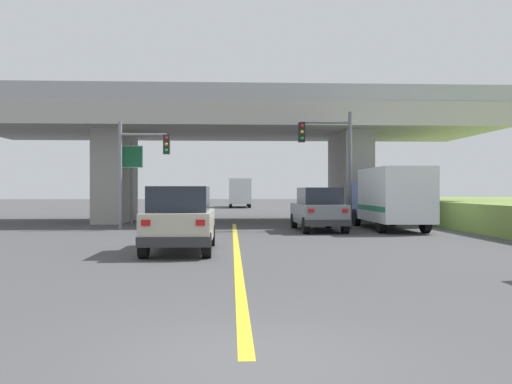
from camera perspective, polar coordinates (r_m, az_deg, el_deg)
The scene contains 10 objects.
ground at distance 33.13m, azimuth -2.33°, elevation -3.09°, with size 160.00×160.00×0.00m, color #424244.
overpass_bridge at distance 33.25m, azimuth -2.33°, elevation 6.09°, with size 30.18×9.57×7.52m.
lane_divider_stripe at distance 18.31m, azimuth -2.08°, elevation -5.77°, with size 0.20×24.33×0.01m, color yellow.
suv_lead at distance 16.94m, azimuth -7.94°, elevation -2.83°, with size 2.01×4.48×2.02m.
suv_crossing at distance 25.48m, azimuth 6.55°, elevation -1.80°, with size 2.13×4.73×2.02m.
box_truck at distance 26.88m, azimuth 13.88°, elevation -0.53°, with size 2.33×7.03×2.93m.
traffic_signal_nearside at distance 26.68m, azimuth 8.09°, elevation 3.97°, with size 2.62×0.36×5.71m.
traffic_signal_farside at distance 27.33m, azimuth -12.34°, elevation 3.18°, with size 2.51×0.36×5.26m.
highway_sign at distance 31.20m, azimuth -12.95°, elevation 2.71°, with size 1.29×0.17×4.55m.
semi_truck_distant at distance 59.72m, azimuth -1.72°, elevation -0.04°, with size 2.33×7.52×3.11m.
Camera 1 is at (-0.18, -6.04, 1.92)m, focal length 38.15 mm.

